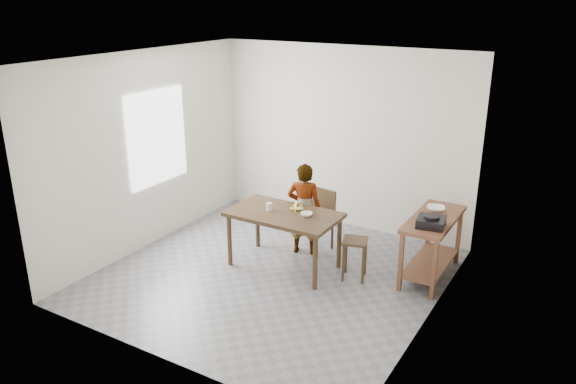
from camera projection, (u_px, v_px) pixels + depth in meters
The scene contains 17 objects.
floor at pixel (272, 276), 7.14m from camera, with size 4.00×4.00×0.04m, color slate.
ceiling at pixel (270, 57), 6.21m from camera, with size 4.00×4.00×0.04m, color white.
wall_back at pixel (343, 138), 8.31m from camera, with size 4.00×0.04×2.70m, color silver.
wall_front at pixel (151, 234), 5.04m from camera, with size 4.00×0.04×2.70m, color silver.
wall_left at pixel (146, 151), 7.64m from camera, with size 0.04×4.00×2.70m, color silver.
wall_right at pixel (439, 205), 5.71m from camera, with size 0.04×4.00×2.70m, color silver.
window_pane at pixel (158, 138), 7.73m from camera, with size 0.02×1.10×1.30m, color white.
dining_table at pixel (284, 240), 7.25m from camera, with size 1.40×0.80×0.75m, color #3D2B18, non-canonical shape.
prep_counter at pixel (431, 247), 6.98m from camera, with size 0.50×1.20×0.80m, color brown, non-canonical shape.
child at pixel (304, 209), 7.55m from camera, with size 0.47×0.31×1.28m, color white.
dining_chair at pixel (315, 221), 7.71m from camera, with size 0.41×0.41×0.85m, color #3D2B18, non-canonical shape.
stool at pixel (354, 259), 6.98m from camera, with size 0.30×0.30×0.52m, color #3D2B18, non-canonical shape.
glass_tumbler at pixel (270, 207), 7.19m from camera, with size 0.08×0.08×0.10m, color silver.
small_bowl at pixel (307, 214), 7.01m from camera, with size 0.15×0.15×0.05m, color white.
banana at pixel (297, 208), 7.18m from camera, with size 0.19×0.13×0.07m, color gold, non-canonical shape.
serving_bowl at pixel (436, 209), 7.04m from camera, with size 0.23×0.23×0.06m, color white.
gas_burner at pixel (431, 222), 6.57m from camera, with size 0.32×0.32×0.11m, color black.
Camera 1 is at (3.41, -5.37, 3.41)m, focal length 35.00 mm.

